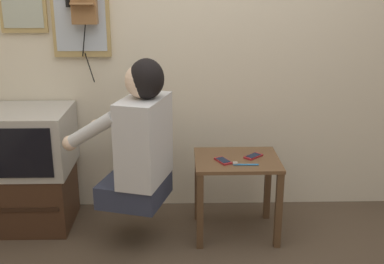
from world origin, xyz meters
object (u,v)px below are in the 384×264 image
Objects in this scene: person at (139,139)px; cell_phone_held at (223,161)px; cell_phone_spare at (253,156)px; toothbrush at (244,164)px; television at (25,140)px.

person is 0.53m from cell_phone_held.
cell_phone_spare is 0.86× the size of toothbrush.
person is 6.62× the size of cell_phone_spare.
cell_phone_held is at bearing -66.95° from person.
cell_phone_spare is at bearing -62.72° from person.
person is at bearing -19.66° from television.
cell_phone_spare is (0.20, 0.07, 0.00)m from cell_phone_held.
cell_phone_spare is at bearing -27.89° from toothbrush.
toothbrush is at bearing -54.77° from cell_phone_held.
cell_phone_held is 0.21m from cell_phone_spare.
cell_phone_held is 0.90× the size of toothbrush.
television is 4.21× the size of cell_phone_held.
person is 5.68× the size of toothbrush.
toothbrush is (0.12, -0.06, 0.00)m from cell_phone_held.
person reaches higher than television.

